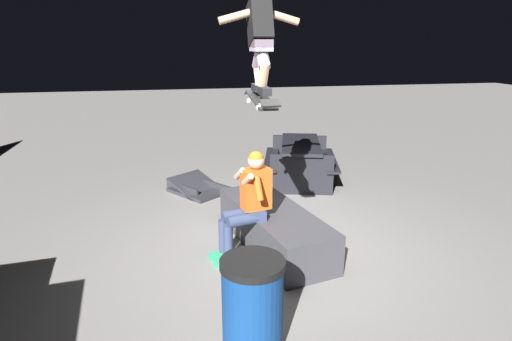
{
  "coord_description": "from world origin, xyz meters",
  "views": [
    {
      "loc": [
        -4.64,
        1.29,
        2.55
      ],
      "look_at": [
        0.01,
        0.34,
        1.1
      ],
      "focal_mm": 29.46,
      "sensor_mm": 36.0,
      "label": 1
    }
  ],
  "objects_px": {
    "skater_airborne": "(260,34)",
    "kicker_ramp": "(199,189)",
    "ledge_box_main": "(274,227)",
    "person_sitting_on_ledge": "(248,200)",
    "skateboard": "(261,100)",
    "picnic_table_back": "(300,156)",
    "trash_bin": "(253,306)"
  },
  "relations": [
    {
      "from": "skateboard",
      "to": "picnic_table_back",
      "type": "height_order",
      "value": "skateboard"
    },
    {
      "from": "person_sitting_on_ledge",
      "to": "skateboard",
      "type": "bearing_deg",
      "value": -124.35
    },
    {
      "from": "ledge_box_main",
      "to": "picnic_table_back",
      "type": "xyz_separation_m",
      "value": [
        2.51,
        -1.14,
        0.25
      ]
    },
    {
      "from": "person_sitting_on_ledge",
      "to": "skater_airborne",
      "type": "height_order",
      "value": "skater_airborne"
    },
    {
      "from": "person_sitting_on_ledge",
      "to": "kicker_ramp",
      "type": "bearing_deg",
      "value": 9.92
    },
    {
      "from": "skater_airborne",
      "to": "trash_bin",
      "type": "relative_size",
      "value": 1.31
    },
    {
      "from": "person_sitting_on_ledge",
      "to": "picnic_table_back",
      "type": "distance_m",
      "value": 3.15
    },
    {
      "from": "ledge_box_main",
      "to": "skateboard",
      "type": "relative_size",
      "value": 2.03
    },
    {
      "from": "skater_airborne",
      "to": "kicker_ramp",
      "type": "bearing_deg",
      "value": 12.78
    },
    {
      "from": "skater_airborne",
      "to": "kicker_ramp",
      "type": "xyz_separation_m",
      "value": [
        2.51,
        0.57,
        -2.58
      ]
    },
    {
      "from": "ledge_box_main",
      "to": "skateboard",
      "type": "distance_m",
      "value": 1.75
    },
    {
      "from": "person_sitting_on_ledge",
      "to": "picnic_table_back",
      "type": "height_order",
      "value": "person_sitting_on_ledge"
    },
    {
      "from": "person_sitting_on_ledge",
      "to": "skater_airborne",
      "type": "bearing_deg",
      "value": -105.02
    },
    {
      "from": "person_sitting_on_ledge",
      "to": "picnic_table_back",
      "type": "bearing_deg",
      "value": -29.0
    },
    {
      "from": "skater_airborne",
      "to": "kicker_ramp",
      "type": "distance_m",
      "value": 3.64
    },
    {
      "from": "ledge_box_main",
      "to": "trash_bin",
      "type": "relative_size",
      "value": 2.43
    },
    {
      "from": "ledge_box_main",
      "to": "person_sitting_on_ledge",
      "type": "xyz_separation_m",
      "value": [
        -0.23,
        0.39,
        0.5
      ]
    },
    {
      "from": "skater_airborne",
      "to": "trash_bin",
      "type": "bearing_deg",
      "value": 165.96
    },
    {
      "from": "skateboard",
      "to": "skater_airborne",
      "type": "distance_m",
      "value": 0.69
    },
    {
      "from": "skater_airborne",
      "to": "trash_bin",
      "type": "height_order",
      "value": "skater_airborne"
    },
    {
      "from": "person_sitting_on_ledge",
      "to": "skateboard",
      "type": "xyz_separation_m",
      "value": [
        -0.09,
        -0.14,
        1.2
      ]
    },
    {
      "from": "picnic_table_back",
      "to": "skateboard",
      "type": "bearing_deg",
      "value": 153.99
    },
    {
      "from": "person_sitting_on_ledge",
      "to": "skateboard",
      "type": "relative_size",
      "value": 1.31
    },
    {
      "from": "skateboard",
      "to": "picnic_table_back",
      "type": "relative_size",
      "value": 0.51
    },
    {
      "from": "skater_airborne",
      "to": "picnic_table_back",
      "type": "height_order",
      "value": "skater_airborne"
    },
    {
      "from": "skateboard",
      "to": "picnic_table_back",
      "type": "xyz_separation_m",
      "value": [
        2.84,
        -1.38,
        -1.45
      ]
    },
    {
      "from": "ledge_box_main",
      "to": "trash_bin",
      "type": "xyz_separation_m",
      "value": [
        -1.87,
        0.65,
        0.18
      ]
    },
    {
      "from": "kicker_ramp",
      "to": "skateboard",
      "type": "bearing_deg",
      "value": -167.5
    },
    {
      "from": "kicker_ramp",
      "to": "person_sitting_on_ledge",
      "type": "bearing_deg",
      "value": -170.08
    },
    {
      "from": "trash_bin",
      "to": "picnic_table_back",
      "type": "bearing_deg",
      "value": -22.16
    },
    {
      "from": "ledge_box_main",
      "to": "person_sitting_on_ledge",
      "type": "height_order",
      "value": "person_sitting_on_ledge"
    },
    {
      "from": "person_sitting_on_ledge",
      "to": "picnic_table_back",
      "type": "relative_size",
      "value": 0.67
    }
  ]
}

